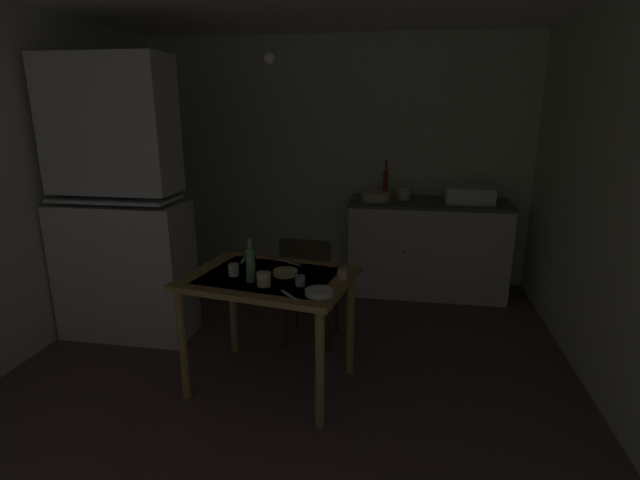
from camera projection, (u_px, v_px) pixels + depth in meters
name	position (u px, v px, depth m)	size (l,w,h in m)	color
ground_plane	(293.00, 370.00, 3.48)	(5.08, 5.08, 0.00)	brown
wall_back	(335.00, 161.00, 5.13)	(4.05, 0.10, 2.49)	beige
wall_left	(12.00, 189.00, 3.47)	(0.10, 4.18, 2.49)	beige
wall_right	(632.00, 208.00, 2.82)	(0.10, 4.18, 2.49)	beige
hutch_cabinet	(119.00, 212.00, 3.78)	(1.03, 0.45, 2.18)	silver
counter_cabinet	(427.00, 247.00, 4.83)	(1.53, 0.64, 0.92)	silver
sink_basin	(469.00, 194.00, 4.63)	(0.44, 0.34, 0.15)	silver
hand_pump	(385.00, 182.00, 4.77)	(0.05, 0.27, 0.39)	maroon
mixing_bowl_counter	(376.00, 197.00, 4.73)	(0.28, 0.28, 0.08)	beige
stoneware_crock	(404.00, 193.00, 4.79)	(0.13, 0.13, 0.12)	beige
dining_table	(269.00, 292.00, 3.13)	(1.14, 0.92, 0.78)	olive
chair_far_side	(309.00, 287.00, 3.75)	(0.43, 0.43, 0.88)	#352B17
serving_bowl_wide	(285.00, 273.00, 3.11)	(0.16, 0.16, 0.03)	beige
soup_bowl_small	(319.00, 292.00, 2.79)	(0.16, 0.16, 0.03)	white
mug_dark	(300.00, 281.00, 2.92)	(0.06, 0.06, 0.06)	#9EB2C6
teacup_mint	(343.00, 274.00, 3.03)	(0.06, 0.06, 0.06)	tan
teacup_cream	(234.00, 270.00, 3.09)	(0.07, 0.07, 0.07)	white
mug_tall	(264.00, 279.00, 2.92)	(0.08, 0.08, 0.08)	beige
glass_bottle	(251.00, 264.00, 2.97)	(0.06, 0.06, 0.28)	#4C7F56
table_knife	(290.00, 263.00, 3.35)	(0.20, 0.02, 0.01)	silver
teaspoon_near_bowl	(243.00, 261.00, 3.39)	(0.12, 0.02, 0.01)	beige
teaspoon_by_cup	(288.00, 295.00, 2.79)	(0.15, 0.02, 0.01)	beige
pendant_bulb	(269.00, 58.00, 3.31)	(0.08, 0.08, 0.08)	#F9EFCC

